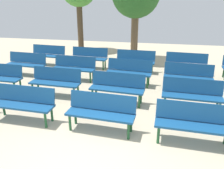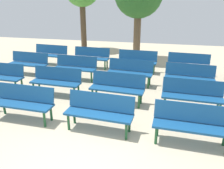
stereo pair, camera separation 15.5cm
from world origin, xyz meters
The scene contains 15 objects.
bench_r0_c1 centered at (-1.97, 1.67, 0.50)m, with size 1.62×0.55×0.87m.
bench_r0_c2 centered at (0.05, 1.59, 0.50)m, with size 1.63×0.59×0.87m.
bench_r0_c3 centered at (2.09, 1.49, 0.50)m, with size 1.62×0.56×0.87m.
bench_r1_c0 centered at (-3.88, 3.37, 0.50)m, with size 1.62×0.54×0.87m.
bench_r1_c1 centered at (-1.84, 3.31, 0.50)m, with size 1.62×0.55×0.87m.
bench_r1_c2 centered at (0.16, 3.19, 0.50)m, with size 1.63×0.61×0.87m.
bench_r1_c3 centered at (2.25, 3.06, 0.50)m, with size 1.62×0.56×0.87m.
bench_r2_c0 centered at (-3.83, 5.00, 0.50)m, with size 1.63×0.58×0.87m.
bench_r2_c1 centered at (-1.78, 4.85, 0.50)m, with size 1.62×0.54×0.87m.
bench_r2_c2 centered at (0.30, 4.76, 0.50)m, with size 1.63×0.61×0.87m.
bench_r2_c3 centered at (2.31, 4.62, 0.50)m, with size 1.63×0.59×0.87m.
bench_r3_c0 centered at (-3.65, 6.53, 0.50)m, with size 1.63×0.60×0.87m.
bench_r3_c1 centered at (-1.66, 6.43, 0.50)m, with size 1.62×0.56×0.87m.
bench_r3_c2 centered at (0.38, 6.27, 0.50)m, with size 1.62×0.55×0.87m.
bench_r3_c3 centered at (2.40, 6.20, 0.50)m, with size 1.63×0.59×0.87m.
Camera 2 is at (1.38, -3.05, 3.01)m, focal length 37.26 mm.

